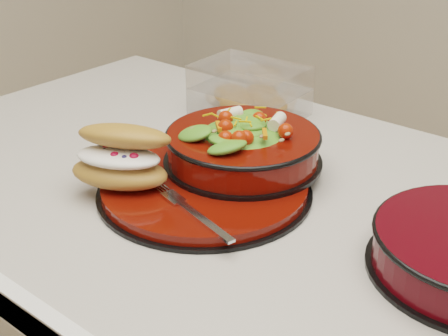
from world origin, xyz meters
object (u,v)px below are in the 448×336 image
Objects in this scene: dinner_plate at (205,187)px; fork at (194,214)px; salad_bowl at (243,140)px; pastry_box at (250,92)px; croissant at (122,157)px.

fork is (0.05, -0.08, 0.01)m from dinner_plate.
salad_bowl is 1.21× the size of pastry_box.
dinner_plate is at bearing 16.78° from croissant.
fork reaches higher than dinner_plate.
croissant reaches higher than pastry_box.
croissant reaches higher than dinner_plate.
dinner_plate is 0.10m from salad_bowl.
dinner_plate is at bearing -92.79° from salad_bowl.
salad_bowl is 1.50× the size of croissant.
salad_bowl is at bearing 35.48° from croissant.
dinner_plate is 0.13m from croissant.
pastry_box is (-0.14, 0.21, -0.01)m from salad_bowl.
pastry_box is (-0.19, 0.37, 0.02)m from fork.
pastry_box is at bearing 42.05° from fork.
dinner_plate is at bearing 47.65° from fork.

